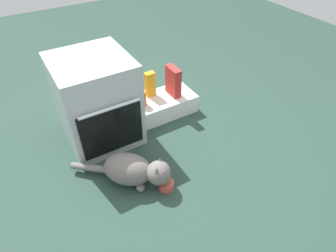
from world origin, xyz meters
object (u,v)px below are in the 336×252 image
pantry_cabinet (163,105)px  food_bowl (166,185)px  cat (134,170)px  juice_carton (150,84)px  sauce_jar (142,98)px  oven (97,101)px  cereal_box (173,81)px

pantry_cabinet → food_bowl: (-0.44, -0.81, -0.05)m
cat → juice_carton: (0.53, 0.73, 0.16)m
pantry_cabinet → food_bowl: pantry_cabinet is taller
juice_carton → sauce_jar: bearing=-144.4°
pantry_cabinet → juice_carton: 0.24m
oven → cereal_box: oven is taller
sauce_jar → food_bowl: bearing=-105.2°
food_bowl → juice_carton: juice_carton is taller
pantry_cabinet → food_bowl: 0.92m
pantry_cabinet → cereal_box: 0.25m
cat → food_bowl: bearing=0.0°
oven → sauce_jar: 0.43m
oven → food_bowl: size_ratio=6.45×
cereal_box → juice_carton: 0.22m
oven → juice_carton: (0.54, 0.11, -0.07)m
pantry_cabinet → oven: bearing=-178.3°
food_bowl → juice_carton: size_ratio=0.48×
sauce_jar → cat: bearing=-121.8°
food_bowl → cat: 0.26m
oven → cat: bearing=-88.7°
food_bowl → sauce_jar: bearing=74.8°
food_bowl → sauce_jar: (0.22, 0.80, 0.21)m
cereal_box → juice_carton: bearing=153.8°
food_bowl → sauce_jar: size_ratio=0.82×
oven → pantry_cabinet: bearing=1.7°
oven → cat: size_ratio=1.22×
cereal_box → sauce_jar: cereal_box is taller
oven → cereal_box: size_ratio=2.65×
pantry_cabinet → sauce_jar: sauce_jar is taller
oven → food_bowl: bearing=-76.5°
food_bowl → cereal_box: 1.01m
food_bowl → sauce_jar: 0.85m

